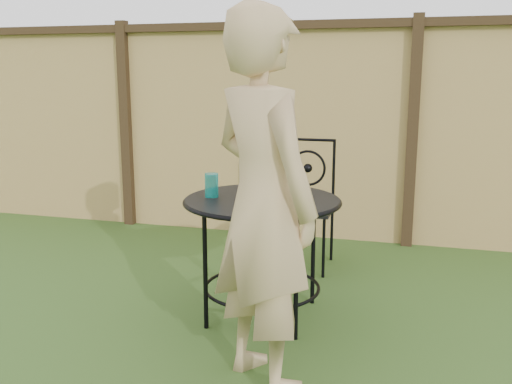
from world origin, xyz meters
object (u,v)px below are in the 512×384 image
patio_table (262,222)px  patio_chair (304,200)px  diner (264,203)px  salad_plate (268,201)px

patio_table → patio_chair: 1.00m
patio_table → patio_chair: patio_chair is taller
diner → salad_plate: 0.65m
patio_table → salad_plate: 0.19m
diner → salad_plate: size_ratio=6.43×
patio_chair → patio_table: bearing=-93.1°
patio_table → salad_plate: salad_plate is taller
patio_chair → diner: bearing=-85.1°
patio_table → diner: bearing=-74.4°
salad_plate → patio_chair: bearing=90.3°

